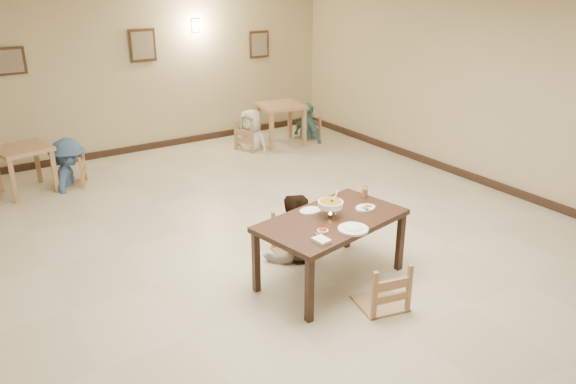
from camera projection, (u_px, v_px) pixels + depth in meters
floor at (284, 246)px, 7.20m from camera, size 10.00×10.00×0.00m
ceiling at (283, 0)px, 6.09m from camera, size 10.00×10.00×0.00m
wall_back at (139, 73)px, 10.53m from camera, size 10.00×0.00×10.00m
wall_right at (500, 95)px, 8.68m from camera, size 0.00×10.00×10.00m
baseboard_back at (147, 147)px, 11.03m from camera, size 8.00×0.06×0.12m
baseboard_right at (487, 182)px, 9.20m from camera, size 0.06×10.00×0.12m
picture_a at (8, 61)px, 9.22m from camera, size 0.55×0.04×0.45m
picture_b at (143, 45)px, 10.36m from camera, size 0.50×0.04×0.60m
picture_c at (259, 44)px, 11.69m from camera, size 0.45×0.04×0.55m
wall_sconce at (196, 25)px, 10.81m from camera, size 0.16×0.05×0.22m
main_table at (331, 225)px, 6.18m from camera, size 1.79×1.21×0.77m
chair_far at (294, 218)px, 6.86m from camera, size 0.45×0.45×0.95m
chair_near at (383, 262)px, 5.77m from camera, size 0.48×0.48×1.02m
main_diner at (293, 195)px, 6.67m from camera, size 0.83×0.67×1.61m
curry_warmer at (331, 204)px, 6.13m from camera, size 0.31×0.28×0.25m
rice_plate_far at (310, 210)px, 6.31m from camera, size 0.26×0.26×0.06m
rice_plate_near at (353, 229)px, 5.86m from camera, size 0.32×0.32×0.07m
fried_plate at (365, 207)px, 6.38m from camera, size 0.25×0.25×0.05m
chili_dish at (323, 231)px, 5.83m from camera, size 0.12×0.12×0.02m
napkin_cutlery at (321, 240)px, 5.62m from camera, size 0.17×0.27×0.03m
drink_glass at (365, 192)px, 6.69m from camera, size 0.07×0.07×0.14m
bg_table_left at (23, 155)px, 8.72m from camera, size 0.90×0.90×0.75m
bg_table_right at (281, 111)px, 11.18m from camera, size 0.94×0.94×0.82m
bg_chair_lr at (67, 157)px, 9.04m from camera, size 0.47×0.47×0.99m
bg_chair_rl at (251, 123)px, 10.94m from camera, size 0.49×0.49×1.05m
bg_chair_rr at (308, 118)px, 11.61m from camera, size 0.42×0.42×0.88m
bg_diner_b at (64, 139)px, 8.93m from camera, size 0.95×1.18×1.59m
bg_diner_c at (250, 109)px, 10.84m from camera, size 0.82×0.91×1.57m
bg_diner_d at (308, 103)px, 11.49m from camera, size 0.38×0.89×1.52m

